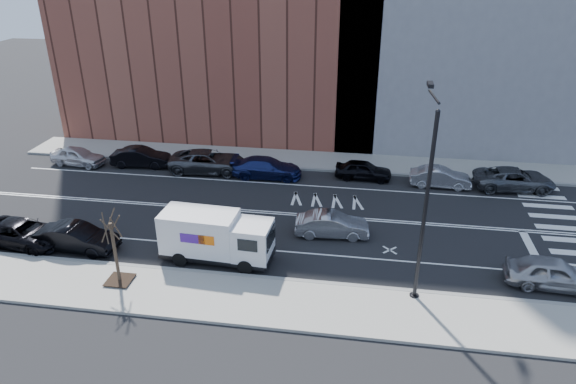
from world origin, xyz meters
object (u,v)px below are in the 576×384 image
(near_parked_front, at_px, (553,273))
(driving_sedan, at_px, (332,225))
(fedex_van, at_px, (216,236))
(far_parked_b, at_px, (141,157))
(far_parked_a, at_px, (78,156))

(near_parked_front, bearing_deg, driving_sedan, 77.63)
(fedex_van, distance_m, near_parked_front, 16.52)
(far_parked_b, bearing_deg, near_parked_front, -117.72)
(far_parked_a, xyz_separation_m, near_parked_front, (30.36, -10.89, 0.05))
(far_parked_b, xyz_separation_m, driving_sedan, (14.78, -8.08, -0.03))
(far_parked_a, relative_size, near_parked_front, 0.93)
(far_parked_a, distance_m, near_parked_front, 32.25)
(far_parked_b, bearing_deg, far_parked_a, 91.57)
(fedex_van, height_order, driving_sedan, fedex_van)
(fedex_van, distance_m, far_parked_b, 14.65)
(fedex_van, xyz_separation_m, far_parked_a, (-13.85, 11.05, -0.69))
(far_parked_a, distance_m, far_parked_b, 4.82)
(driving_sedan, bearing_deg, near_parked_front, -110.89)
(driving_sedan, bearing_deg, far_parked_a, 64.61)
(far_parked_b, relative_size, driving_sedan, 1.05)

